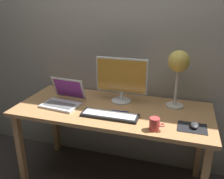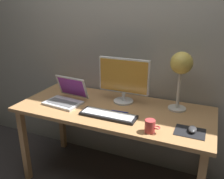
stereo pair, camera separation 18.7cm
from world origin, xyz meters
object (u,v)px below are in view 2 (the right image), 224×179
object	(u,v)px
mouse	(192,129)
laptop	(67,95)
coffee_mug	(150,126)
monitor	(124,78)
desk_lamp	(181,67)
pen	(120,111)
keyboard_main	(108,115)

from	to	relation	value
mouse	laptop	bearing A→B (deg)	174.07
laptop	coffee_mug	world-z (taller)	laptop
monitor	coffee_mug	bearing A→B (deg)	-49.82
coffee_mug	monitor	bearing A→B (deg)	130.18
desk_lamp	coffee_mug	xyz separation A→B (m)	(-0.11, -0.44, -0.31)
desk_lamp	laptop	bearing A→B (deg)	-166.57
coffee_mug	desk_lamp	bearing A→B (deg)	76.30
monitor	coffee_mug	xyz separation A→B (m)	(0.35, -0.41, -0.17)
laptop	pen	world-z (taller)	laptop
coffee_mug	keyboard_main	bearing A→B (deg)	163.89
monitor	coffee_mug	world-z (taller)	monitor
monitor	laptop	world-z (taller)	monitor
monitor	pen	world-z (taller)	monitor
monitor	mouse	distance (m)	0.70
monitor	desk_lamp	world-z (taller)	desk_lamp
laptop	coffee_mug	bearing A→B (deg)	-15.75
monitor	mouse	size ratio (longest dim) A/B	4.60
monitor	keyboard_main	xyz separation A→B (m)	(-0.01, -0.31, -0.20)
coffee_mug	pen	bearing A→B (deg)	145.06
laptop	desk_lamp	distance (m)	0.98
keyboard_main	laptop	bearing A→B (deg)	164.53
keyboard_main	mouse	bearing A→B (deg)	1.23
monitor	desk_lamp	size ratio (longest dim) A/B	0.93
keyboard_main	mouse	xyz separation A→B (m)	(0.62, 0.01, 0.01)
desk_lamp	coffee_mug	size ratio (longest dim) A/B	4.47
desk_lamp	pen	world-z (taller)	desk_lamp
keyboard_main	pen	xyz separation A→B (m)	(0.05, 0.11, -0.01)
keyboard_main	monitor	bearing A→B (deg)	88.76
coffee_mug	pen	world-z (taller)	coffee_mug
desk_lamp	mouse	world-z (taller)	desk_lamp
monitor	coffee_mug	distance (m)	0.56
mouse	pen	distance (m)	0.57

